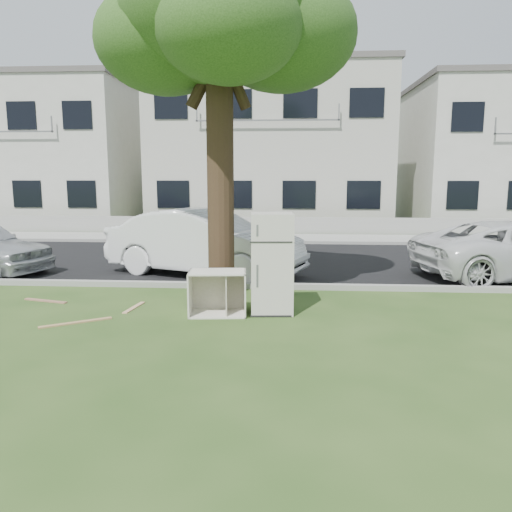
{
  "coord_description": "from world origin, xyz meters",
  "views": [
    {
      "loc": [
        1.0,
        -8.21,
        2.49
      ],
      "look_at": [
        0.4,
        0.6,
        1.03
      ],
      "focal_mm": 35.0,
      "sensor_mm": 36.0,
      "label": 1
    }
  ],
  "objects": [
    {
      "name": "plank_b",
      "position": [
        -3.8,
        1.05,
        0.01
      ],
      "size": [
        0.96,
        0.35,
        0.02
      ],
      "primitive_type": "cube",
      "rotation": [
        0.0,
        0.0,
        -0.26
      ],
      "color": "#9B6B51",
      "rests_on": "ground"
    },
    {
      "name": "townhouse_left",
      "position": [
        -12.0,
        17.5,
        3.52
      ],
      "size": [
        10.2,
        8.16,
        7.04
      ],
      "color": "beige",
      "rests_on": "ground"
    },
    {
      "name": "low_wall",
      "position": [
        0.0,
        12.6,
        0.35
      ],
      "size": [
        120.0,
        0.15,
        0.7
      ],
      "primitive_type": "cube",
      "color": "gray",
      "rests_on": "ground"
    },
    {
      "name": "road",
      "position": [
        0.0,
        6.0,
        0.01
      ],
      "size": [
        120.0,
        7.0,
        0.01
      ],
      "primitive_type": "cube",
      "color": "black",
      "rests_on": "ground"
    },
    {
      "name": "fridge",
      "position": [
        0.68,
        0.59,
        0.9
      ],
      "size": [
        0.79,
        0.75,
        1.8
      ],
      "primitive_type": "cube",
      "rotation": [
        0.0,
        0.0,
        0.08
      ],
      "color": "silver",
      "rests_on": "ground"
    },
    {
      "name": "townhouse_center",
      "position": [
        0.0,
        17.5,
        3.72
      ],
      "size": [
        11.22,
        8.16,
        7.44
      ],
      "color": "#B8B7A8",
      "rests_on": "ground"
    },
    {
      "name": "kerb_near",
      "position": [
        0.0,
        2.45,
        0.0
      ],
      "size": [
        120.0,
        0.18,
        0.12
      ],
      "primitive_type": "cube",
      "color": "gray",
      "rests_on": "ground"
    },
    {
      "name": "sidewalk",
      "position": [
        0.0,
        11.0,
        0.01
      ],
      "size": [
        120.0,
        2.8,
        0.01
      ],
      "primitive_type": "cube",
      "color": "gray",
      "rests_on": "ground"
    },
    {
      "name": "street_tree",
      "position": [
        -0.4,
        1.8,
        5.49
      ],
      "size": [
        3.8,
        3.8,
        7.02
      ],
      "color": "black",
      "rests_on": "ground"
    },
    {
      "name": "plank_a",
      "position": [
        -2.58,
        -0.33,
        0.01
      ],
      "size": [
        1.04,
        0.73,
        0.02
      ],
      "primitive_type": "cube",
      "rotation": [
        0.0,
        0.0,
        0.58
      ],
      "color": "#A78251",
      "rests_on": "ground"
    },
    {
      "name": "car_center",
      "position": [
        -1.1,
        3.89,
        0.81
      ],
      "size": [
        5.21,
        3.32,
        1.62
      ],
      "primitive_type": "imported",
      "rotation": [
        0.0,
        0.0,
        1.22
      ],
      "color": "silver",
      "rests_on": "ground"
    },
    {
      "name": "kerb_far",
      "position": [
        0.0,
        9.55,
        0.0
      ],
      "size": [
        120.0,
        0.18,
        0.12
      ],
      "primitive_type": "cube",
      "color": "gray",
      "rests_on": "ground"
    },
    {
      "name": "ground",
      "position": [
        0.0,
        0.0,
        0.0
      ],
      "size": [
        120.0,
        120.0,
        0.0
      ],
      "primitive_type": "plane",
      "color": "#2C481A"
    },
    {
      "name": "plank_c",
      "position": [
        -1.9,
        0.68,
        0.01
      ],
      "size": [
        0.2,
        0.8,
        0.02
      ],
      "primitive_type": "cube",
      "rotation": [
        0.0,
        0.0,
        1.43
      ],
      "color": "tan",
      "rests_on": "ground"
    },
    {
      "name": "cabinet",
      "position": [
        -0.27,
        0.37,
        0.39
      ],
      "size": [
        1.06,
        0.72,
        0.79
      ],
      "primitive_type": "cube",
      "rotation": [
        0.0,
        0.0,
        0.09
      ],
      "color": "silver",
      "rests_on": "ground"
    }
  ]
}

